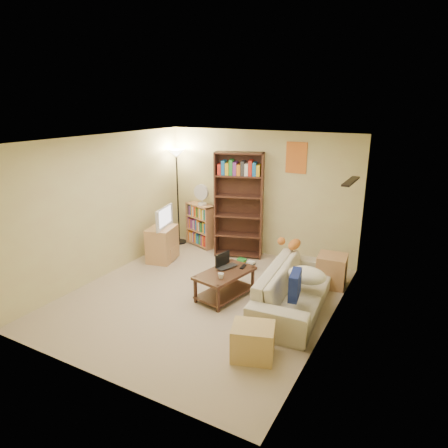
# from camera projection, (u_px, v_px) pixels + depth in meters

# --- Properties ---
(room) EXTENTS (4.50, 4.54, 2.52)m
(room) POSITION_uv_depth(u_px,v_px,m) (201.00, 199.00, 5.99)
(room) COLOR #B9AB8B
(room) RESTS_ON ground
(sofa) EXTENTS (2.30, 1.20, 0.63)m
(sofa) POSITION_uv_depth(u_px,v_px,m) (295.00, 288.00, 6.04)
(sofa) COLOR beige
(sofa) RESTS_ON ground
(navy_pillow) EXTENTS (0.20, 0.43, 0.37)m
(navy_pillow) POSITION_uv_depth(u_px,v_px,m) (295.00, 285.00, 5.50)
(navy_pillow) COLOR navy
(navy_pillow) RESTS_ON sofa
(cream_blanket) EXTENTS (0.58, 0.42, 0.25)m
(cream_blanket) POSITION_uv_depth(u_px,v_px,m) (307.00, 275.00, 5.96)
(cream_blanket) COLOR silver
(cream_blanket) RESTS_ON sofa
(tabby_cat) EXTENTS (0.50, 0.21, 0.17)m
(tabby_cat) POSITION_uv_depth(u_px,v_px,m) (292.00, 244.00, 6.75)
(tabby_cat) COLOR #C86C2A
(tabby_cat) RESTS_ON sofa
(coffee_table) EXTENTS (0.74, 1.08, 0.44)m
(coffee_table) POSITION_uv_depth(u_px,v_px,m) (225.00, 281.00, 6.37)
(coffee_table) COLOR #3C1F17
(coffee_table) RESTS_ON ground
(laptop) EXTENTS (0.52, 0.47, 0.03)m
(laptop) POSITION_uv_depth(u_px,v_px,m) (229.00, 268.00, 6.43)
(laptop) COLOR black
(laptop) RESTS_ON coffee_table
(laptop_screen) EXTENTS (0.08, 0.33, 0.22)m
(laptop_screen) POSITION_uv_depth(u_px,v_px,m) (222.00, 259.00, 6.48)
(laptop_screen) COLOR white
(laptop_screen) RESTS_ON laptop
(mug) EXTENTS (0.10, 0.10, 0.09)m
(mug) POSITION_uv_depth(u_px,v_px,m) (221.00, 276.00, 6.08)
(mug) COLOR silver
(mug) RESTS_ON coffee_table
(tv_remote) EXTENTS (0.07, 0.18, 0.02)m
(tv_remote) POSITION_uv_depth(u_px,v_px,m) (243.00, 267.00, 6.49)
(tv_remote) COLOR black
(tv_remote) RESTS_ON coffee_table
(tv_stand) EXTENTS (0.58, 0.71, 0.68)m
(tv_stand) POSITION_uv_depth(u_px,v_px,m) (162.00, 244.00, 7.86)
(tv_stand) COLOR tan
(tv_stand) RESTS_ON ground
(television) EXTENTS (0.75, 0.39, 0.41)m
(television) POSITION_uv_depth(u_px,v_px,m) (161.00, 217.00, 7.69)
(television) COLOR black
(television) RESTS_ON tv_stand
(tall_bookshelf) EXTENTS (1.00, 0.58, 2.10)m
(tall_bookshelf) POSITION_uv_depth(u_px,v_px,m) (239.00, 203.00, 7.85)
(tall_bookshelf) COLOR #49261C
(tall_bookshelf) RESTS_ON ground
(short_bookshelf) EXTENTS (0.78, 0.52, 0.93)m
(short_bookshelf) POSITION_uv_depth(u_px,v_px,m) (201.00, 225.00, 8.63)
(short_bookshelf) COLOR tan
(short_bookshelf) RESTS_ON ground
(desk_fan) EXTENTS (0.33, 0.19, 0.44)m
(desk_fan) POSITION_uv_depth(u_px,v_px,m) (201.00, 194.00, 8.36)
(desk_fan) COLOR silver
(desk_fan) RESTS_ON short_bookshelf
(floor_lamp) EXTENTS (0.35, 0.35, 2.06)m
(floor_lamp) POSITION_uv_depth(u_px,v_px,m) (177.00, 169.00, 8.45)
(floor_lamp) COLOR black
(floor_lamp) RESTS_ON ground
(side_table) EXTENTS (0.52, 0.52, 0.54)m
(side_table) POSITION_uv_depth(u_px,v_px,m) (332.00, 270.00, 6.79)
(side_table) COLOR tan
(side_table) RESTS_ON ground
(end_cabinet) EXTENTS (0.62, 0.56, 0.43)m
(end_cabinet) POSITION_uv_depth(u_px,v_px,m) (253.00, 342.00, 4.89)
(end_cabinet) COLOR tan
(end_cabinet) RESTS_ON ground
(book_stacks) EXTENTS (0.39, 0.22, 0.17)m
(book_stacks) POSITION_uv_depth(u_px,v_px,m) (247.00, 264.00, 7.55)
(book_stacks) COLOR red
(book_stacks) RESTS_ON ground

